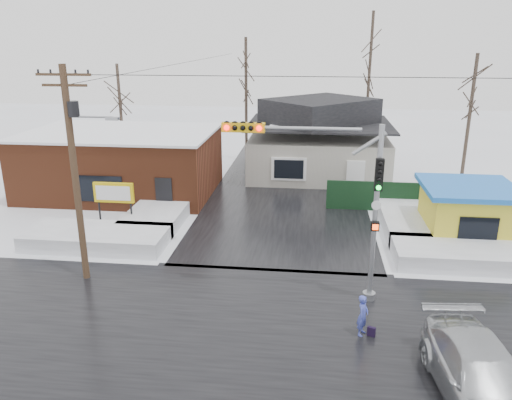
# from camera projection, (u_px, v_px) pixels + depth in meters

# --- Properties ---
(ground) EXTENTS (120.00, 120.00, 0.00)m
(ground) POSITION_uv_depth(u_px,v_px,m) (261.00, 335.00, 17.50)
(ground) COLOR white
(ground) RESTS_ON ground
(road_ns) EXTENTS (10.00, 120.00, 0.02)m
(road_ns) POSITION_uv_depth(u_px,v_px,m) (261.00, 335.00, 17.50)
(road_ns) COLOR black
(road_ns) RESTS_ON ground
(road_ew) EXTENTS (120.00, 10.00, 0.02)m
(road_ew) POSITION_uv_depth(u_px,v_px,m) (261.00, 335.00, 17.50)
(road_ew) COLOR black
(road_ew) RESTS_ON ground
(snowbank_nw) EXTENTS (7.00, 3.00, 0.80)m
(snowbank_nw) POSITION_uv_depth(u_px,v_px,m) (97.00, 238.00, 24.97)
(snowbank_nw) COLOR white
(snowbank_nw) RESTS_ON ground
(snowbank_ne) EXTENTS (7.00, 3.00, 0.80)m
(snowbank_ne) POSITION_uv_depth(u_px,v_px,m) (471.00, 255.00, 23.01)
(snowbank_ne) COLOR white
(snowbank_ne) RESTS_ON ground
(snowbank_nside_w) EXTENTS (3.00, 8.00, 0.80)m
(snowbank_nside_w) POSITION_uv_depth(u_px,v_px,m) (165.00, 207.00, 29.48)
(snowbank_nside_w) COLOR white
(snowbank_nside_w) RESTS_ON ground
(snowbank_nside_e) EXTENTS (3.00, 8.00, 0.80)m
(snowbank_nside_e) POSITION_uv_depth(u_px,v_px,m) (408.00, 216.00, 27.95)
(snowbank_nside_e) COLOR white
(snowbank_nside_e) RESTS_ON ground
(traffic_signal) EXTENTS (6.05, 0.68, 7.00)m
(traffic_signal) POSITION_uv_depth(u_px,v_px,m) (335.00, 189.00, 18.63)
(traffic_signal) COLOR gray
(traffic_signal) RESTS_ON ground
(utility_pole) EXTENTS (3.15, 0.44, 9.00)m
(utility_pole) POSITION_uv_depth(u_px,v_px,m) (75.00, 163.00, 20.09)
(utility_pole) COLOR #382619
(utility_pole) RESTS_ON ground
(brick_building) EXTENTS (12.20, 8.20, 4.12)m
(brick_building) POSITION_uv_depth(u_px,v_px,m) (122.00, 162.00, 33.16)
(brick_building) COLOR brown
(brick_building) RESTS_ON ground
(marquee_sign) EXTENTS (2.20, 0.21, 2.55)m
(marquee_sign) POSITION_uv_depth(u_px,v_px,m) (114.00, 194.00, 26.85)
(marquee_sign) COLOR black
(marquee_sign) RESTS_ON ground
(house) EXTENTS (10.40, 8.40, 5.76)m
(house) POSITION_uv_depth(u_px,v_px,m) (319.00, 141.00, 37.25)
(house) COLOR #AEA99D
(house) RESTS_ON ground
(kiosk) EXTENTS (4.60, 4.60, 2.88)m
(kiosk) POSITION_uv_depth(u_px,v_px,m) (467.00, 212.00, 25.45)
(kiosk) COLOR yellow
(kiosk) RESTS_ON ground
(fence) EXTENTS (8.00, 0.12, 1.80)m
(fence) POSITION_uv_depth(u_px,v_px,m) (394.00, 197.00, 29.74)
(fence) COLOR black
(fence) RESTS_ON ground
(tree_far_left) EXTENTS (3.00, 3.00, 10.00)m
(tree_far_left) POSITION_uv_depth(u_px,v_px,m) (246.00, 64.00, 40.03)
(tree_far_left) COLOR #332821
(tree_far_left) RESTS_ON ground
(tree_far_mid) EXTENTS (3.00, 3.00, 12.00)m
(tree_far_mid) POSITION_uv_depth(u_px,v_px,m) (371.00, 43.00, 40.33)
(tree_far_mid) COLOR #332821
(tree_far_mid) RESTS_ON ground
(tree_far_right) EXTENTS (3.00, 3.00, 9.00)m
(tree_far_right) POSITION_uv_depth(u_px,v_px,m) (474.00, 82.00, 32.86)
(tree_far_right) COLOR #332821
(tree_far_right) RESTS_ON ground
(tree_far_west) EXTENTS (3.00, 3.00, 8.00)m
(tree_far_west) POSITION_uv_depth(u_px,v_px,m) (118.00, 85.00, 39.72)
(tree_far_west) COLOR #332821
(tree_far_west) RESTS_ON ground
(pedestrian) EXTENTS (0.55, 0.65, 1.50)m
(pedestrian) POSITION_uv_depth(u_px,v_px,m) (363.00, 316.00, 17.30)
(pedestrian) COLOR #414DB7
(pedestrian) RESTS_ON ground
(car) EXTENTS (2.81, 5.90, 1.66)m
(car) POSITION_uv_depth(u_px,v_px,m) (482.00, 379.00, 13.97)
(car) COLOR #BABEC2
(car) RESTS_ON ground
(shopping_bag) EXTENTS (0.30, 0.22, 0.35)m
(shopping_bag) POSITION_uv_depth(u_px,v_px,m) (371.00, 332.00, 17.36)
(shopping_bag) COLOR black
(shopping_bag) RESTS_ON ground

